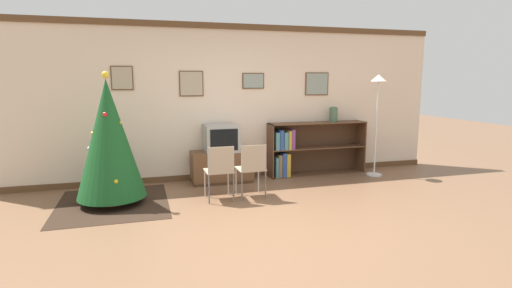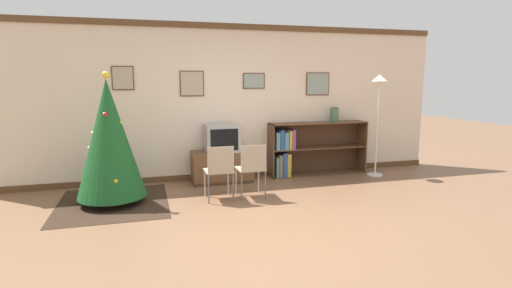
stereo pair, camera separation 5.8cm
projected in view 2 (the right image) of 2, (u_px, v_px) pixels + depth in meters
ground_plane at (271, 225)px, 4.86m from camera, size 24.00×24.00×0.00m
wall_back at (227, 102)px, 7.04m from camera, size 8.06×0.11×2.70m
area_rug at (113, 203)px, 5.71m from camera, size 1.52×1.74×0.01m
christmas_tree at (109, 139)px, 5.56m from camera, size 0.95×0.95×1.86m
tv_console at (222, 167)px, 6.87m from camera, size 1.03×0.49×0.54m
television at (222, 138)px, 6.79m from camera, size 0.56×0.48×0.46m
folding_chair_left at (220, 169)px, 5.76m from camera, size 0.40×0.40×0.82m
folding_chair_right at (252, 167)px, 5.89m from camera, size 0.40×0.40×0.82m
bookshelf at (303, 149)px, 7.33m from camera, size 1.85×0.36×0.97m
vase at (334, 114)px, 7.41m from camera, size 0.15×0.15×0.27m
standing_lamp at (379, 99)px, 7.13m from camera, size 0.28×0.28×1.84m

